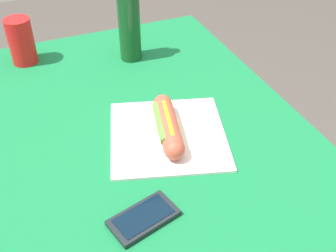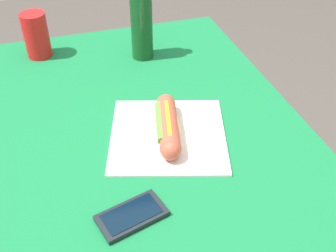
# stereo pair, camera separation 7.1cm
# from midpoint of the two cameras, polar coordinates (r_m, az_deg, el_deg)

# --- Properties ---
(dining_table) EXTENTS (1.18, 0.80, 0.77)m
(dining_table) POSITION_cam_midpoint_polar(r_m,az_deg,el_deg) (1.08, -4.94, -7.90)
(dining_table) COLOR brown
(dining_table) RESTS_ON ground
(paper_wrapper) EXTENTS (0.34, 0.33, 0.01)m
(paper_wrapper) POSITION_cam_midpoint_polar(r_m,az_deg,el_deg) (0.99, -2.05, -1.28)
(paper_wrapper) COLOR silver
(paper_wrapper) RESTS_ON dining_table
(hot_dog) EXTENTS (0.21, 0.09, 0.05)m
(hot_dog) POSITION_cam_midpoint_polar(r_m,az_deg,el_deg) (0.97, -2.14, -0.02)
(hot_dog) COLOR #E5BC75
(hot_dog) RESTS_ON paper_wrapper
(cell_phone) EXTENTS (0.10, 0.14, 0.01)m
(cell_phone) POSITION_cam_midpoint_polar(r_m,az_deg,el_deg) (0.81, -5.88, -12.39)
(cell_phone) COLOR black
(cell_phone) RESTS_ON dining_table
(soda_bottle) EXTENTS (0.06, 0.06, 0.26)m
(soda_bottle) POSITION_cam_midpoint_polar(r_m,az_deg,el_deg) (1.25, -6.97, 13.77)
(soda_bottle) COLOR #14471E
(soda_bottle) RESTS_ON dining_table
(drinking_cup) EXTENTS (0.07, 0.07, 0.14)m
(drinking_cup) POSITION_cam_midpoint_polar(r_m,az_deg,el_deg) (1.32, -20.80, 10.68)
(drinking_cup) COLOR red
(drinking_cup) RESTS_ON dining_table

